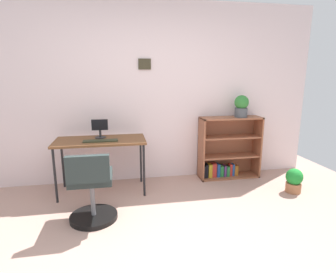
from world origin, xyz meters
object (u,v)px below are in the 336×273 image
Objects in this scene: bookshelf_low at (227,150)px; potted_plant_floor at (294,180)px; potted_plant_on_shelf at (241,106)px; desk at (101,144)px; office_chair at (92,191)px; keyboard at (101,141)px; monitor at (100,128)px.

potted_plant_floor is (0.67, -0.75, -0.25)m from bookshelf_low.
potted_plant_on_shelf is (0.17, -0.06, 0.69)m from bookshelf_low.
desk is 2.66m from potted_plant_floor.
bookshelf_low is at bearing 28.00° from office_chair.
potted_plant_floor is at bearing -8.78° from keyboard.
potted_plant_on_shelf is (2.05, 0.29, 0.38)m from keyboard.
desk is 2.69× the size of keyboard.
desk is 2.12m from potted_plant_on_shelf.
office_chair reaches higher than keyboard.
monitor is 0.77× the size of potted_plant_on_shelf.
bookshelf_low reaches higher than desk.
monitor is 0.31× the size of office_chair.
potted_plant_floor is at bearing -13.22° from monitor.
potted_plant_on_shelf is at bearing 5.16° from desk.
desk is at bearing -172.59° from bookshelf_low.
potted_plant_on_shelf is at bearing 126.00° from potted_plant_floor.
keyboard is at bearing 83.79° from office_chair.
monitor is at bearing 91.98° from desk.
keyboard is at bearing -169.32° from bookshelf_low.
monitor is 1.03m from office_chair.
monitor is at bearing 93.67° from keyboard.
office_chair is 2.46m from potted_plant_on_shelf.
keyboard is 2.11m from potted_plant_on_shelf.
keyboard is (0.01, -0.11, 0.06)m from desk.
bookshelf_low is (1.96, 1.04, 0.07)m from office_chair.
keyboard is at bearing -86.33° from monitor.
potted_plant_on_shelf is (2.06, 0.09, 0.26)m from monitor.
monitor is 0.58× the size of keyboard.
bookshelf_low is at bearing 10.68° from keyboard.
potted_plant_floor is (0.50, -0.69, -0.95)m from potted_plant_on_shelf.
keyboard is at bearing -171.82° from potted_plant_on_shelf.
bookshelf_low is 2.88× the size of potted_plant_on_shelf.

